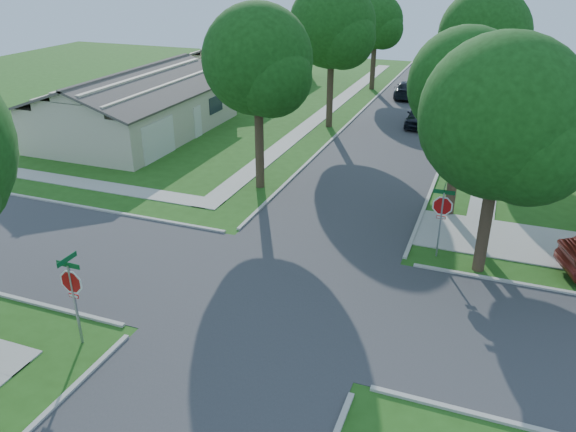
# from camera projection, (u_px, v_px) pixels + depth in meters

# --- Properties ---
(ground) EXTENTS (100.00, 100.00, 0.00)m
(ground) POSITION_uv_depth(u_px,v_px,m) (282.00, 294.00, 19.61)
(ground) COLOR #245216
(ground) RESTS_ON ground
(road_ns) EXTENTS (7.00, 100.00, 0.02)m
(road_ns) POSITION_uv_depth(u_px,v_px,m) (282.00, 294.00, 19.60)
(road_ns) COLOR #333335
(road_ns) RESTS_ON ground
(sidewalk_ne) EXTENTS (1.20, 40.00, 0.04)m
(sidewalk_ne) POSITION_uv_depth(u_px,v_px,m) (496.00, 123.00, 39.69)
(sidewalk_ne) COLOR #9E9B91
(sidewalk_ne) RESTS_ON ground
(sidewalk_nw) EXTENTS (1.20, 40.00, 0.04)m
(sidewalk_nw) POSITION_uv_depth(u_px,v_px,m) (330.00, 108.00, 43.62)
(sidewalk_nw) COLOR #9E9B91
(sidewalk_nw) RESTS_ON ground
(driveway) EXTENTS (8.80, 3.60, 0.05)m
(driveway) POSITION_uv_depth(u_px,v_px,m) (523.00, 242.00, 23.07)
(driveway) COLOR #9E9B91
(driveway) RESTS_ON ground
(stop_sign_sw) EXTENTS (1.05, 0.80, 2.98)m
(stop_sign_sw) POSITION_uv_depth(u_px,v_px,m) (72.00, 286.00, 16.28)
(stop_sign_sw) COLOR gray
(stop_sign_sw) RESTS_ON ground
(stop_sign_ne) EXTENTS (1.05, 0.80, 2.98)m
(stop_sign_ne) POSITION_uv_depth(u_px,v_px,m) (442.00, 209.00, 21.23)
(stop_sign_ne) COLOR gray
(stop_sign_ne) RESTS_ON ground
(tree_e_near) EXTENTS (4.97, 4.80, 8.28)m
(tree_e_near) POSITION_uv_depth(u_px,v_px,m) (466.00, 91.00, 23.34)
(tree_e_near) COLOR #38281C
(tree_e_near) RESTS_ON ground
(tree_e_mid) EXTENTS (5.59, 5.40, 9.21)m
(tree_e_mid) POSITION_uv_depth(u_px,v_px,m) (485.00, 39.00, 33.27)
(tree_e_mid) COLOR #38281C
(tree_e_mid) RESTS_ON ground
(tree_e_far) EXTENTS (5.17, 5.00, 8.72)m
(tree_e_far) POSITION_uv_depth(u_px,v_px,m) (493.00, 22.00, 44.41)
(tree_e_far) COLOR #38281C
(tree_e_far) RESTS_ON ground
(tree_w_near) EXTENTS (5.38, 5.20, 8.97)m
(tree_w_near) POSITION_uv_depth(u_px,v_px,m) (259.00, 65.00, 26.17)
(tree_w_near) COLOR #38281C
(tree_w_near) RESTS_ON ground
(tree_w_mid) EXTENTS (5.80, 5.60, 9.56)m
(tree_w_mid) POSITION_uv_depth(u_px,v_px,m) (333.00, 29.00, 36.20)
(tree_w_mid) COLOR #38281C
(tree_w_mid) RESTS_ON ground
(tree_w_far) EXTENTS (4.76, 4.60, 8.04)m
(tree_w_far) POSITION_uv_depth(u_px,v_px,m) (376.00, 24.00, 47.64)
(tree_w_far) COLOR #38281C
(tree_w_far) RESTS_ON ground
(tree_ne_corner) EXTENTS (5.80, 5.60, 8.66)m
(tree_ne_corner) POSITION_uv_depth(u_px,v_px,m) (503.00, 125.00, 18.78)
(tree_ne_corner) COLOR #38281C
(tree_ne_corner) RESTS_ON ground
(house_nw_near) EXTENTS (8.42, 13.60, 4.23)m
(house_nw_near) POSITION_uv_depth(u_px,v_px,m) (138.00, 111.00, 36.84)
(house_nw_near) COLOR #BBB194
(house_nw_near) RESTS_ON ground
(house_nw_far) EXTENTS (8.42, 13.60, 4.23)m
(house_nw_far) POSITION_uv_depth(u_px,v_px,m) (246.00, 67.00, 51.26)
(house_nw_far) COLOR #BBB194
(house_nw_far) RESTS_ON ground
(car_curb_east) EXTENTS (1.81, 4.46, 1.52)m
(car_curb_east) POSITION_uv_depth(u_px,v_px,m) (421.00, 115.00, 38.88)
(car_curb_east) COLOR black
(car_curb_east) RESTS_ON ground
(car_curb_west) EXTENTS (2.05, 4.64, 1.33)m
(car_curb_west) POSITION_uv_depth(u_px,v_px,m) (407.00, 89.00, 46.75)
(car_curb_west) COLOR black
(car_curb_west) RESTS_ON ground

